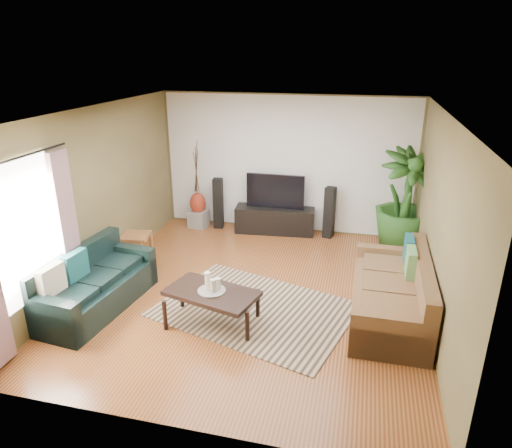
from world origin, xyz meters
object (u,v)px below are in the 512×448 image
(coffee_table, at_px, (212,307))
(potted_plant, at_px, (405,201))
(speaker_right, at_px, (329,213))
(tv_stand, at_px, (275,220))
(speaker_left, at_px, (218,203))
(side_table, at_px, (137,247))
(sofa_left, at_px, (95,281))
(vase, at_px, (198,203))
(television, at_px, (275,191))
(sofa_right, at_px, (390,288))
(pedestal, at_px, (199,219))

(coffee_table, height_order, potted_plant, potted_plant)
(speaker_right, xyz_separation_m, potted_plant, (1.34, -0.28, 0.43))
(tv_stand, height_order, speaker_left, speaker_left)
(speaker_right, distance_m, side_table, 3.67)
(sofa_left, relative_size, speaker_left, 1.83)
(tv_stand, distance_m, speaker_left, 1.22)
(coffee_table, xyz_separation_m, tv_stand, (0.17, 3.42, 0.02))
(speaker_left, height_order, speaker_right, speaker_left)
(coffee_table, height_order, tv_stand, tv_stand)
(speaker_right, distance_m, potted_plant, 1.43)
(vase, bearing_deg, speaker_left, 12.54)
(sofa_left, xyz_separation_m, television, (1.90, 3.42, 0.44))
(speaker_right, bearing_deg, speaker_left, -165.48)
(sofa_left, bearing_deg, speaker_left, -5.65)
(sofa_left, xyz_separation_m, sofa_right, (4.04, 0.76, 0.00))
(potted_plant, bearing_deg, speaker_left, 175.56)
(side_table, bearing_deg, vase, 74.52)
(speaker_left, relative_size, pedestal, 2.93)
(sofa_right, relative_size, side_table, 4.53)
(potted_plant, xyz_separation_m, vase, (-4.01, 0.19, -0.42))
(sofa_left, height_order, speaker_right, speaker_right)
(tv_stand, xyz_separation_m, pedestal, (-1.60, -0.09, -0.08))
(coffee_table, xyz_separation_m, vase, (-1.43, 3.33, 0.27))
(speaker_left, distance_m, vase, 0.42)
(speaker_left, xyz_separation_m, side_table, (-0.90, -1.85, -0.28))
(potted_plant, bearing_deg, vase, 177.31)
(side_table, bearing_deg, potted_plant, 19.27)
(coffee_table, bearing_deg, television, 102.11)
(sofa_left, bearing_deg, speaker_right, -34.90)
(sofa_left, xyz_separation_m, coffee_table, (1.73, -0.00, -0.18))
(coffee_table, xyz_separation_m, pedestal, (-1.43, 3.33, -0.07))
(sofa_right, xyz_separation_m, tv_stand, (-2.14, 2.66, -0.16))
(sofa_left, relative_size, tv_stand, 1.21)
(pedestal, relative_size, side_table, 0.74)
(sofa_right, distance_m, vase, 4.54)
(sofa_left, height_order, pedestal, sofa_left)
(television, bearing_deg, potted_plant, -6.60)
(sofa_left, height_order, sofa_right, same)
(sofa_left, relative_size, vase, 4.19)
(vase, bearing_deg, sofa_right, -34.50)
(side_table, bearing_deg, speaker_right, 30.37)
(speaker_right, distance_m, pedestal, 2.70)
(sofa_left, bearing_deg, side_table, 12.88)
(sofa_right, distance_m, side_table, 4.31)
(speaker_right, xyz_separation_m, pedestal, (-2.67, -0.09, -0.33))
(sofa_left, xyz_separation_m, side_table, (-0.19, 1.57, -0.18))
(tv_stand, relative_size, vase, 3.46)
(tv_stand, xyz_separation_m, potted_plant, (2.41, -0.28, 0.67))
(tv_stand, height_order, speaker_right, speaker_right)
(speaker_left, relative_size, side_table, 2.16)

